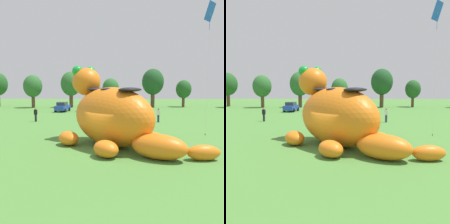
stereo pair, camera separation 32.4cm
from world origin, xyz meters
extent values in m
plane|color=#4C8438|center=(0.00, 0.00, 0.00)|extent=(160.00, 160.00, 0.00)
ellipsoid|color=orange|center=(0.57, 1.28, 2.09)|extent=(7.71, 8.02, 4.18)
ellipsoid|color=orange|center=(-1.53, 3.64, 4.63)|extent=(3.26, 3.28, 2.21)
sphere|color=green|center=(-2.20, 3.49, 5.45)|extent=(0.88, 0.88, 0.88)
sphere|color=green|center=(-1.30, 4.29, 5.45)|extent=(0.88, 0.88, 0.88)
ellipsoid|color=black|center=(-0.54, 2.53, 4.01)|extent=(2.14, 2.11, 0.28)
ellipsoid|color=black|center=(0.57, 1.28, 4.01)|extent=(2.14, 2.11, 0.28)
ellipsoid|color=black|center=(1.80, -0.10, 4.01)|extent=(2.14, 2.11, 0.28)
ellipsoid|color=orange|center=(-2.52, 1.27, 0.51)|extent=(2.14, 2.18, 1.02)
ellipsoid|color=orange|center=(0.95, 4.35, 0.51)|extent=(2.14, 2.18, 1.02)
ellipsoid|color=orange|center=(0.33, -1.66, 0.51)|extent=(2.14, 2.18, 1.02)
ellipsoid|color=orange|center=(3.52, 1.18, 0.51)|extent=(2.14, 2.18, 1.02)
ellipsoid|color=orange|center=(3.41, -1.91, 0.73)|extent=(3.74, 3.06, 1.46)
ellipsoid|color=orange|center=(5.93, -2.08, 0.45)|extent=(1.96, 1.00, 0.89)
cube|color=#2347B7|center=(-9.05, 26.28, 0.72)|extent=(2.03, 4.23, 0.80)
cube|color=#2D333D|center=(-9.06, 26.13, 1.42)|extent=(1.65, 2.08, 0.60)
cylinder|color=black|center=(-9.79, 27.62, 0.32)|extent=(0.29, 0.66, 0.64)
cylinder|color=black|center=(-8.09, 27.48, 0.32)|extent=(0.29, 0.66, 0.64)
cylinder|color=black|center=(-10.00, 25.08, 0.32)|extent=(0.29, 0.66, 0.64)
cylinder|color=black|center=(-8.30, 24.94, 0.32)|extent=(0.29, 0.66, 0.64)
cube|color=#B7BABF|center=(-5.21, 27.82, 0.72)|extent=(2.19, 4.28, 0.80)
cube|color=#2D333D|center=(-5.23, 27.67, 1.42)|extent=(1.73, 2.14, 0.60)
cylinder|color=black|center=(-5.90, 29.18, 0.32)|extent=(0.32, 0.66, 0.64)
cylinder|color=black|center=(-4.21, 28.97, 0.32)|extent=(0.32, 0.66, 0.64)
cylinder|color=black|center=(-6.21, 26.66, 0.32)|extent=(0.32, 0.66, 0.64)
cylinder|color=black|center=(-4.53, 26.45, 0.32)|extent=(0.32, 0.66, 0.64)
cube|color=yellow|center=(-1.58, 27.04, 0.72)|extent=(2.09, 4.25, 0.80)
cube|color=#2D333D|center=(-1.59, 26.89, 1.42)|extent=(1.68, 2.11, 0.60)
cylinder|color=black|center=(-2.30, 28.39, 0.32)|extent=(0.30, 0.66, 0.64)
cylinder|color=black|center=(-0.61, 28.22, 0.32)|extent=(0.30, 0.66, 0.64)
cylinder|color=black|center=(-2.55, 25.86, 0.32)|extent=(0.30, 0.66, 0.64)
cylinder|color=black|center=(-0.86, 25.70, 0.32)|extent=(0.30, 0.66, 0.64)
cube|color=red|center=(2.08, 26.31, 0.72)|extent=(2.14, 4.26, 0.80)
cube|color=#2D333D|center=(2.06, 26.16, 1.42)|extent=(1.70, 2.12, 0.60)
cylinder|color=black|center=(1.37, 27.66, 0.32)|extent=(0.31, 0.66, 0.64)
cylinder|color=black|center=(3.06, 27.48, 0.32)|extent=(0.31, 0.66, 0.64)
cylinder|color=black|center=(1.09, 25.14, 0.32)|extent=(0.31, 0.66, 0.64)
cylinder|color=black|center=(2.78, 24.95, 0.32)|extent=(0.31, 0.66, 0.64)
cylinder|color=brown|center=(-17.45, 34.74, 1.23)|extent=(0.70, 0.70, 2.46)
ellipsoid|color=#2D662D|center=(-17.45, 34.74, 4.63)|extent=(3.94, 3.94, 4.73)
cylinder|color=brown|center=(-9.46, 35.90, 1.37)|extent=(0.78, 0.78, 2.74)
ellipsoid|color=#2D662D|center=(-9.46, 35.90, 5.15)|extent=(4.38, 4.38, 5.26)
cylinder|color=brown|center=(-0.77, 35.19, 1.11)|extent=(0.63, 0.63, 2.22)
ellipsoid|color=#2D662D|center=(-0.77, 35.19, 4.18)|extent=(3.55, 3.55, 4.26)
cylinder|color=brown|center=(8.43, 36.96, 1.48)|extent=(0.85, 0.85, 2.97)
ellipsoid|color=#1E4C23|center=(8.43, 36.96, 5.57)|extent=(4.74, 4.74, 5.69)
cylinder|color=brown|center=(15.47, 38.09, 1.06)|extent=(0.60, 0.60, 2.11)
ellipsoid|color=#235623|center=(15.47, 38.09, 3.97)|extent=(3.38, 3.38, 4.05)
cylinder|color=#2D334C|center=(-4.27, 24.02, 0.44)|extent=(0.26, 0.26, 0.88)
cube|color=black|center=(-4.27, 24.02, 1.18)|extent=(0.38, 0.22, 0.60)
sphere|color=brown|center=(-4.27, 24.02, 1.60)|extent=(0.22, 0.22, 0.22)
cylinder|color=black|center=(-9.27, 13.38, 0.44)|extent=(0.26, 0.26, 0.88)
cube|color=black|center=(-9.27, 13.38, 1.18)|extent=(0.38, 0.22, 0.60)
sphere|color=#9E7051|center=(-9.27, 13.38, 1.60)|extent=(0.22, 0.22, 0.22)
cylinder|color=black|center=(5.13, 22.96, 0.44)|extent=(0.26, 0.26, 0.88)
cube|color=#338C4C|center=(5.13, 22.96, 1.18)|extent=(0.38, 0.22, 0.60)
sphere|color=brown|center=(5.13, 22.96, 1.60)|extent=(0.22, 0.22, 0.22)
cylinder|color=#2D334C|center=(5.87, 13.34, 0.44)|extent=(0.26, 0.26, 0.88)
cube|color=white|center=(5.87, 13.34, 1.18)|extent=(0.38, 0.22, 0.60)
sphere|color=brown|center=(5.87, 13.34, 1.60)|extent=(0.22, 0.22, 0.22)
cylinder|color=brown|center=(8.67, 5.28, 0.07)|extent=(0.06, 0.06, 0.15)
cylinder|color=silver|center=(8.67, 5.28, 5.32)|extent=(0.01, 0.01, 10.34)
cube|color=blue|center=(8.67, 5.28, 10.49)|extent=(1.13, 1.13, 1.44)
cylinder|color=blue|center=(8.67, 5.28, 9.59)|extent=(0.03, 0.03, 1.20)
camera|label=1|loc=(1.14, -15.34, 4.06)|focal=37.80mm
camera|label=2|loc=(1.46, -15.33, 4.06)|focal=37.80mm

